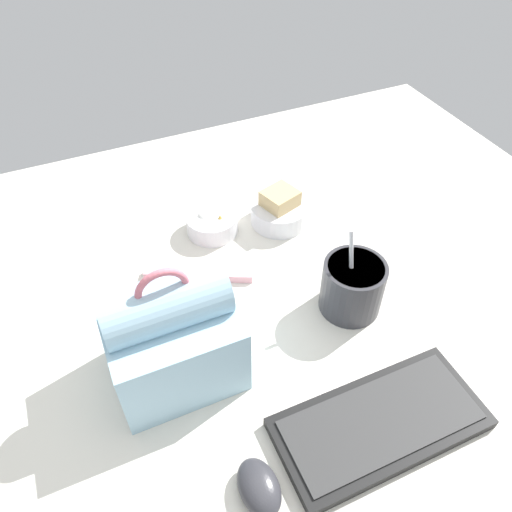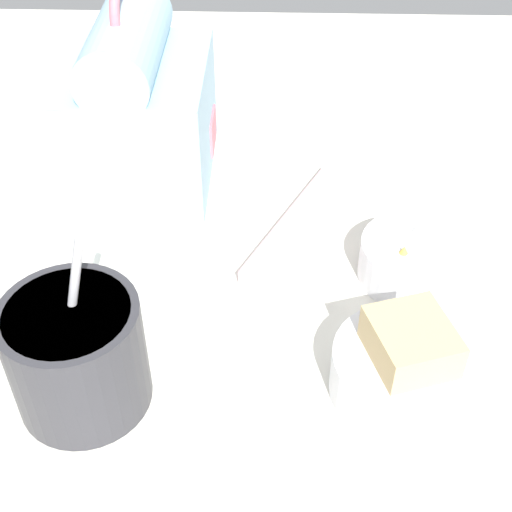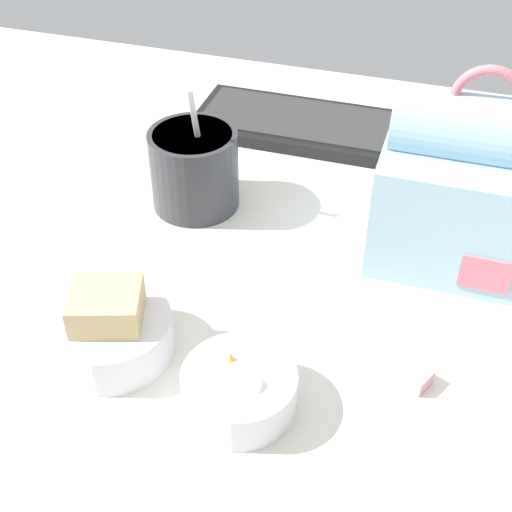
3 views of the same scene
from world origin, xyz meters
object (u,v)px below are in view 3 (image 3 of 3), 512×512
Objects in this scene: bento_bowl_sandwich at (111,330)px; chopstick_case at (341,330)px; bento_bowl_snacks at (239,388)px; computer_mouse at (442,137)px; lunch_bag at (468,188)px; soup_cup at (194,168)px; keyboard at (300,124)px.

bento_bowl_sandwich is 0.62× the size of chopstick_case.
bento_bowl_sandwich is 14.21cm from bento_bowl_snacks.
lunch_bag is at bearing -79.79° from computer_mouse.
bento_bowl_snacks is (15.24, -28.59, -2.99)cm from soup_cup.
bento_bowl_sandwich is at bearing 169.24° from bento_bowl_snacks.
soup_cup is at bearing -179.49° from lunch_bag.
soup_cup is 26.07cm from bento_bowl_sandwich.
soup_cup is 0.86× the size of chopstick_case.
bento_bowl_snacks reaches higher than chopstick_case.
keyboard is 23.26cm from soup_cup.
computer_mouse reaches higher than keyboard.
lunch_bag is at bearing -41.39° from keyboard.
soup_cup is at bearing -109.96° from keyboard.
keyboard is 2.57× the size of bento_bowl_sandwich.
lunch_bag reaches higher than chopstick_case.
computer_mouse is at bearing 82.10° from chopstick_case.
bento_bowl_sandwich is 55.59cm from computer_mouse.
bento_bowl_snacks is 13.29cm from chopstick_case.
bento_bowl_snacks is at bearing -10.76° from bento_bowl_sandwich.
soup_cup reaches higher than computer_mouse.
bento_bowl_sandwich is (1.30, -25.94, -2.32)cm from soup_cup.
bento_bowl_sandwich is 1.48× the size of computer_mouse.
keyboard is at bearing 138.61° from lunch_bag.
keyboard is 1.59× the size of chopstick_case.
lunch_bag is at bearing 61.31° from chopstick_case.
chopstick_case is (-9.66, -17.66, -7.78)cm from lunch_bag.
keyboard is 47.92cm from bento_bowl_sandwich.
soup_cup reaches higher than bento_bowl_sandwich.
keyboard is at bearing -176.00° from computer_mouse.
lunch_bag is 2.16× the size of bento_bowl_snacks.
bento_bowl_snacks reaches higher than keyboard.
lunch_bag is at bearing 0.51° from soup_cup.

